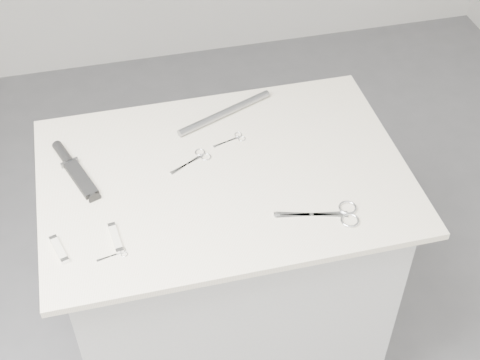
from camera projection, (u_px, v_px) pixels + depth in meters
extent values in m
cube|color=slate|center=(228.00, 354.00, 2.47)|extent=(4.00, 4.00, 0.01)
cube|color=#B8B8B6|center=(226.00, 279.00, 2.15)|extent=(0.90, 0.60, 0.90)
cube|color=beige|center=(224.00, 175.00, 1.83)|extent=(1.00, 0.70, 0.02)
cube|color=silver|center=(311.00, 215.00, 1.71)|extent=(0.19, 0.07, 0.00)
cylinder|color=silver|center=(312.00, 214.00, 1.71)|extent=(0.01, 0.01, 0.01)
torus|color=silver|center=(348.00, 208.00, 1.72)|extent=(0.05, 0.05, 0.01)
torus|color=silver|center=(350.00, 220.00, 1.69)|extent=(0.05, 0.05, 0.01)
cube|color=silver|center=(187.00, 164.00, 1.85)|extent=(0.11, 0.07, 0.00)
cylinder|color=silver|center=(187.00, 164.00, 1.84)|extent=(0.01, 0.01, 0.00)
torus|color=silver|center=(200.00, 152.00, 1.88)|extent=(0.03, 0.03, 0.00)
torus|color=silver|center=(206.00, 157.00, 1.87)|extent=(0.03, 0.03, 0.00)
cube|color=silver|center=(227.00, 142.00, 1.91)|extent=(0.09, 0.04, 0.00)
cylinder|color=silver|center=(227.00, 142.00, 1.91)|extent=(0.00, 0.00, 0.00)
torus|color=silver|center=(238.00, 135.00, 1.94)|extent=(0.02, 0.02, 0.00)
torus|color=silver|center=(242.00, 139.00, 1.92)|extent=(0.02, 0.02, 0.00)
cube|color=silver|center=(110.00, 257.00, 1.61)|extent=(0.07, 0.02, 0.00)
cylinder|color=silver|center=(110.00, 256.00, 1.61)|extent=(0.00, 0.00, 0.00)
torus|color=silver|center=(122.00, 250.00, 1.62)|extent=(0.02, 0.02, 0.00)
torus|color=silver|center=(124.00, 254.00, 1.61)|extent=(0.02, 0.02, 0.00)
cube|color=black|center=(81.00, 179.00, 1.79)|extent=(0.09, 0.16, 0.02)
cube|color=gray|center=(70.00, 162.00, 1.84)|extent=(0.06, 0.03, 0.02)
cylinder|color=black|center=(63.00, 153.00, 1.87)|extent=(0.06, 0.10, 0.03)
cube|color=beige|center=(59.00, 249.00, 1.62)|extent=(0.04, 0.09, 0.01)
cube|color=silver|center=(53.00, 238.00, 1.64)|extent=(0.02, 0.02, 0.01)
cube|color=silver|center=(65.00, 260.00, 1.59)|extent=(0.02, 0.02, 0.01)
cube|color=beige|center=(116.00, 238.00, 1.65)|extent=(0.03, 0.10, 0.01)
cube|color=silver|center=(112.00, 225.00, 1.67)|extent=(0.02, 0.01, 0.01)
cube|color=silver|center=(120.00, 251.00, 1.62)|extent=(0.02, 0.01, 0.01)
cylinder|color=gray|center=(225.00, 113.00, 1.99)|extent=(0.31, 0.15, 0.02)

